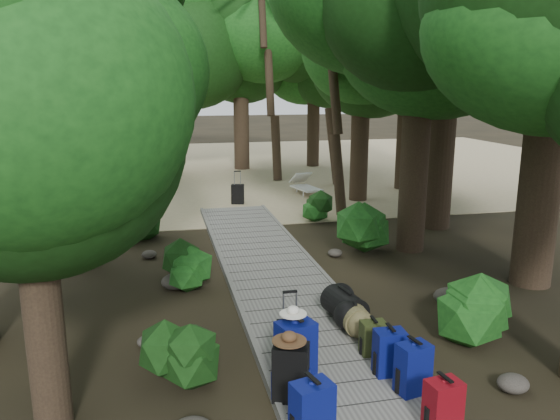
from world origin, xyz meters
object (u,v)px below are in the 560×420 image
object	(u,v)px
suitcase_on_boardwalk	(290,340)
kayak	(135,193)
duffel_right_khaki	(352,315)
backpack_left_b	(291,369)
backpack_right_d	(373,336)
backpack_left_c	(296,348)
sun_lounger	(306,185)
duffel_right_black	(344,306)
lone_suitcase_on_sand	(238,194)
backpack_right_b	(413,366)
backpack_right_c	(390,350)
backpack_right_a	(443,404)
backpack_left_a	(312,411)

from	to	relation	value
suitcase_on_boardwalk	kayak	size ratio (longest dim) A/B	0.16
duffel_right_khaki	suitcase_on_boardwalk	size ratio (longest dim) A/B	1.19
backpack_left_b	backpack_right_d	distance (m)	1.66
backpack_left_c	kayak	size ratio (longest dim) A/B	0.25
kayak	backpack_right_d	bearing A→B (deg)	-90.87
kayak	sun_lounger	distance (m)	6.03
duffel_right_black	backpack_right_d	bearing A→B (deg)	-99.31
backpack_left_b	duffel_right_khaki	distance (m)	2.20
duffel_right_black	lone_suitcase_on_sand	xyz separation A→B (m)	(-0.31, 9.62, -0.02)
backpack_right_b	kayak	xyz separation A→B (m)	(-3.76, 13.56, -0.28)
backpack_right_c	lone_suitcase_on_sand	bearing A→B (deg)	93.98
sun_lounger	backpack_left_b	bearing A→B (deg)	-118.75
backpack_right_c	sun_lounger	distance (m)	12.68
backpack_right_b	sun_lounger	xyz separation A→B (m)	(2.23, 12.95, -0.12)
backpack_right_d	duffel_right_black	world-z (taller)	backpack_right_d
backpack_right_c	duffel_right_black	world-z (taller)	backpack_right_c
backpack_right_b	backpack_right_d	bearing A→B (deg)	83.67
backpack_right_d	lone_suitcase_on_sand	world-z (taller)	lone_suitcase_on_sand
backpack_right_c	backpack_right_b	bearing A→B (deg)	-76.02
backpack_right_d	lone_suitcase_on_sand	size ratio (longest dim) A/B	0.83
backpack_right_b	sun_lounger	bearing A→B (deg)	68.70
backpack_left_c	lone_suitcase_on_sand	distance (m)	11.25
backpack_right_b	suitcase_on_boardwalk	distance (m)	1.73
backpack_left_b	backpack_right_d	xyz separation A→B (m)	(1.42, 0.86, -0.13)
backpack_right_c	sun_lounger	size ratio (longest dim) A/B	0.32
backpack_left_c	backpack_right_a	distance (m)	1.94
backpack_right_d	suitcase_on_boardwalk	size ratio (longest dim) A/B	0.95
sun_lounger	lone_suitcase_on_sand	bearing A→B (deg)	-169.63
backpack_left_b	sun_lounger	distance (m)	13.30
backpack_right_b	kayak	bearing A→B (deg)	93.97
backpack_left_a	backpack_left_c	world-z (taller)	backpack_left_c
lone_suitcase_on_sand	sun_lounger	world-z (taller)	sun_lounger
backpack_right_d	lone_suitcase_on_sand	xyz separation A→B (m)	(-0.33, 10.79, -0.05)
backpack_right_d	sun_lounger	world-z (taller)	sun_lounger
kayak	backpack_right_b	bearing A→B (deg)	-91.69
backpack_right_a	kayak	size ratio (longest dim) A/B	0.19
backpack_right_b	backpack_left_b	bearing A→B (deg)	161.35
backpack_right_c	duffel_right_khaki	size ratio (longest dim) A/B	1.01
backpack_right_b	lone_suitcase_on_sand	size ratio (longest dim) A/B	1.11
backpack_right_a	backpack_right_b	bearing A→B (deg)	78.85
suitcase_on_boardwalk	backpack_right_a	bearing A→B (deg)	-45.54
backpack_left_c	lone_suitcase_on_sand	xyz separation A→B (m)	(0.92, 11.21, -0.22)
backpack_right_a	backpack_right_c	bearing A→B (deg)	84.30
backpack_left_b	backpack_right_a	xyz separation A→B (m)	(1.48, -0.99, -0.06)
backpack_right_a	backpack_right_b	xyz separation A→B (m)	(0.04, 0.80, 0.02)
backpack_right_c	lone_suitcase_on_sand	xyz separation A→B (m)	(-0.33, 11.35, -0.12)
duffel_right_black	backpack_right_b	bearing A→B (deg)	-97.26
backpack_right_a	duffel_right_khaki	xyz separation A→B (m)	(-0.07, 2.68, -0.11)
backpack_right_d	backpack_right_a	bearing A→B (deg)	-85.97
sun_lounger	backpack_right_d	bearing A→B (deg)	-113.45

